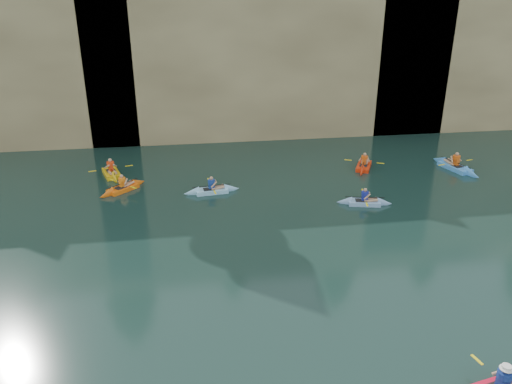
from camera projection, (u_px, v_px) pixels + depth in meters
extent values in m
plane|color=black|center=(343.00, 360.00, 14.18)|extent=(160.00, 160.00, 0.00)
cube|color=tan|center=(231.00, 37.00, 39.22)|extent=(70.00, 16.00, 12.00)
cube|color=tan|center=(273.00, 52.00, 32.86)|extent=(24.00, 2.40, 11.40)
cube|color=black|center=(185.00, 119.00, 33.04)|extent=(3.50, 1.00, 3.20)
cube|color=black|center=(387.00, 102.00, 34.69)|extent=(5.00, 1.00, 4.50)
cube|color=navy|center=(504.00, 380.00, 12.73)|extent=(0.36, 0.27, 0.48)
sphere|color=tan|center=(506.00, 369.00, 12.59)|extent=(0.20, 0.20, 0.20)
cylinder|color=black|center=(503.00, 383.00, 12.77)|extent=(1.99, 0.44, 0.04)
cube|color=yellow|center=(477.00, 360.00, 13.56)|extent=(0.16, 0.43, 0.02)
cylinder|color=white|center=(507.00, 368.00, 12.58)|extent=(0.35, 0.35, 0.10)
cube|color=orange|center=(123.00, 188.00, 25.70)|extent=(2.08, 2.02, 0.24)
cone|color=orange|center=(139.00, 182.00, 26.46)|extent=(1.02, 1.02, 0.66)
cone|color=orange|center=(106.00, 195.00, 24.94)|extent=(1.02, 1.02, 0.66)
cube|color=black|center=(120.00, 188.00, 25.56)|extent=(0.68, 0.68, 0.04)
cube|color=orange|center=(122.00, 182.00, 25.57)|extent=(0.35, 0.35, 0.44)
sphere|color=tan|center=(122.00, 176.00, 25.45)|extent=(0.19, 0.19, 0.19)
cylinder|color=black|center=(122.00, 184.00, 25.60)|extent=(1.44, 1.37, 0.04)
cube|color=yellow|center=(112.00, 180.00, 26.10)|extent=(0.35, 0.36, 0.02)
cube|color=yellow|center=(133.00, 188.00, 25.10)|extent=(0.35, 0.36, 0.02)
cube|color=#83ACDC|center=(364.00, 202.00, 24.08)|extent=(2.16, 1.11, 0.23)
cone|color=#83ACDC|center=(385.00, 203.00, 24.01)|extent=(0.85, 0.79, 0.64)
cone|color=#83ACDC|center=(344.00, 202.00, 24.15)|extent=(0.85, 0.79, 0.64)
cube|color=black|center=(361.00, 200.00, 24.06)|extent=(0.63, 0.51, 0.04)
cube|color=navy|center=(365.00, 196.00, 23.95)|extent=(0.33, 0.25, 0.43)
sphere|color=tan|center=(365.00, 190.00, 23.83)|extent=(0.18, 0.18, 0.18)
cylinder|color=black|center=(365.00, 197.00, 23.98)|extent=(1.85, 0.46, 0.04)
cube|color=yellow|center=(363.00, 191.00, 24.76)|extent=(0.17, 0.43, 0.02)
cube|color=yellow|center=(367.00, 204.00, 23.21)|extent=(0.17, 0.43, 0.02)
cube|color=red|center=(364.00, 166.00, 28.83)|extent=(1.71, 2.48, 0.25)
cone|color=red|center=(366.00, 160.00, 29.82)|extent=(1.00, 1.07, 0.69)
cone|color=red|center=(361.00, 172.00, 27.84)|extent=(1.00, 1.07, 0.69)
cube|color=black|center=(364.00, 165.00, 28.66)|extent=(0.63, 0.69, 0.04)
cube|color=#DC5312|center=(364.00, 160.00, 28.69)|extent=(0.32, 0.37, 0.46)
sphere|color=tan|center=(365.00, 154.00, 28.56)|extent=(0.19, 0.19, 0.19)
cylinder|color=black|center=(364.00, 162.00, 28.73)|extent=(0.94, 1.85, 0.04)
cube|color=yellow|center=(348.00, 160.00, 28.99)|extent=(0.41, 0.26, 0.02)
cube|color=yellow|center=(381.00, 163.00, 28.47)|extent=(0.41, 0.26, 0.02)
cube|color=gold|center=(111.00, 173.00, 27.71)|extent=(1.43, 2.44, 0.27)
cone|color=gold|center=(115.00, 180.00, 26.81)|extent=(0.96, 1.00, 0.74)
cone|color=gold|center=(108.00, 167.00, 28.62)|extent=(0.96, 1.00, 0.74)
cube|color=black|center=(111.00, 170.00, 27.80)|extent=(0.61, 0.66, 0.04)
cube|color=red|center=(111.00, 166.00, 27.56)|extent=(0.31, 0.39, 0.50)
sphere|color=tan|center=(110.00, 160.00, 27.42)|extent=(0.21, 0.21, 0.21)
cylinder|color=black|center=(111.00, 168.00, 27.61)|extent=(0.69, 2.11, 0.04)
cube|color=yellow|center=(129.00, 166.00, 28.01)|extent=(0.42, 0.20, 0.02)
cube|color=yellow|center=(92.00, 171.00, 27.20)|extent=(0.42, 0.20, 0.02)
cube|color=#93D3F7|center=(212.00, 190.00, 25.43)|extent=(2.29, 0.95, 0.24)
cone|color=#93D3F7|center=(232.00, 188.00, 25.68)|extent=(0.86, 0.75, 0.66)
cone|color=#93D3F7|center=(191.00, 193.00, 25.17)|extent=(0.86, 0.75, 0.66)
cube|color=black|center=(209.00, 189.00, 25.36)|extent=(0.59, 0.48, 0.04)
cube|color=navy|center=(212.00, 184.00, 25.29)|extent=(0.32, 0.23, 0.44)
sphere|color=tan|center=(211.00, 178.00, 25.17)|extent=(0.19, 0.19, 0.19)
cylinder|color=black|center=(212.00, 186.00, 25.33)|extent=(1.96, 0.27, 0.04)
cube|color=yellow|center=(208.00, 180.00, 26.11)|extent=(0.13, 0.43, 0.02)
cube|color=yellow|center=(215.00, 192.00, 24.54)|extent=(0.13, 0.43, 0.02)
cube|color=#4698EF|center=(455.00, 167.00, 28.62)|extent=(1.50, 2.87, 0.28)
cone|color=#4698EF|center=(439.00, 160.00, 29.72)|extent=(1.00, 1.14, 0.77)
cone|color=#4698EF|center=(472.00, 174.00, 27.53)|extent=(1.00, 1.14, 0.77)
cube|color=black|center=(457.00, 166.00, 28.45)|extent=(0.61, 0.66, 0.04)
cube|color=#E25713|center=(456.00, 160.00, 28.46)|extent=(0.31, 0.40, 0.51)
sphere|color=tan|center=(457.00, 154.00, 28.32)|extent=(0.22, 0.22, 0.22)
cylinder|color=black|center=(456.00, 162.00, 28.51)|extent=(0.63, 2.20, 0.04)
cube|color=yellow|center=(442.00, 165.00, 28.13)|extent=(0.43, 0.19, 0.02)
cube|color=yellow|center=(469.00, 160.00, 28.90)|extent=(0.43, 0.19, 0.02)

